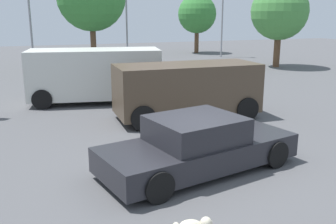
{
  "coord_description": "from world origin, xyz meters",
  "views": [
    {
      "loc": [
        -3.48,
        -7.49,
        3.49
      ],
      "look_at": [
        0.1,
        1.95,
        0.9
      ],
      "focal_mm": 40.58,
      "sensor_mm": 36.0,
      "label": 1
    }
  ],
  "objects_px": {
    "light_post_near": "(126,7)",
    "light_post_mid": "(223,2)",
    "van_white": "(95,74)",
    "sedan_foreground": "(198,146)",
    "suv_dark": "(187,89)"
  },
  "relations": [
    {
      "from": "van_white",
      "to": "light_post_near",
      "type": "distance_m",
      "value": 13.79
    },
    {
      "from": "suv_dark",
      "to": "light_post_near",
      "type": "distance_m",
      "value": 16.75
    },
    {
      "from": "van_white",
      "to": "light_post_mid",
      "type": "bearing_deg",
      "value": 56.91
    },
    {
      "from": "sedan_foreground",
      "to": "light_post_mid",
      "type": "distance_m",
      "value": 24.98
    },
    {
      "from": "suv_dark",
      "to": "light_post_mid",
      "type": "xyz_separation_m",
      "value": [
        10.65,
        17.15,
        3.48
      ]
    },
    {
      "from": "sedan_foreground",
      "to": "suv_dark",
      "type": "height_order",
      "value": "suv_dark"
    },
    {
      "from": "light_post_near",
      "to": "light_post_mid",
      "type": "bearing_deg",
      "value": 5.52
    },
    {
      "from": "van_white",
      "to": "light_post_near",
      "type": "bearing_deg",
      "value": 80.82
    },
    {
      "from": "sedan_foreground",
      "to": "light_post_near",
      "type": "relative_size",
      "value": 0.84
    },
    {
      "from": "van_white",
      "to": "light_post_near",
      "type": "height_order",
      "value": "light_post_near"
    },
    {
      "from": "suv_dark",
      "to": "light_post_mid",
      "type": "height_order",
      "value": "light_post_mid"
    },
    {
      "from": "light_post_mid",
      "to": "suv_dark",
      "type": "bearing_deg",
      "value": -121.83
    },
    {
      "from": "sedan_foreground",
      "to": "suv_dark",
      "type": "distance_m",
      "value": 4.58
    },
    {
      "from": "van_white",
      "to": "suv_dark",
      "type": "bearing_deg",
      "value": -45.17
    },
    {
      "from": "van_white",
      "to": "light_post_mid",
      "type": "relative_size",
      "value": 0.82
    }
  ]
}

